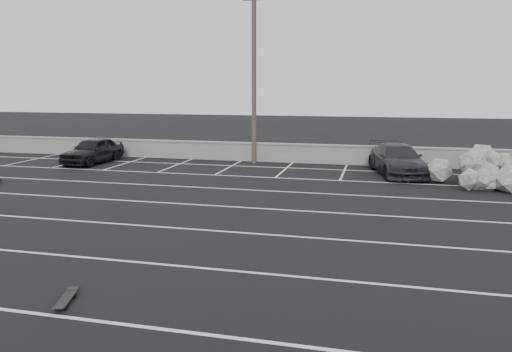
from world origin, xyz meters
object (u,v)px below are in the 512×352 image
(utility_pole, at_px, (254,77))
(car_left, at_px, (93,150))
(car_right, at_px, (398,160))
(trash_bin, at_px, (467,162))
(riprap_pile, at_px, (505,175))
(skateboard, at_px, (66,300))

(utility_pole, bearing_deg, car_left, -165.99)
(car_left, height_order, car_right, car_right)
(car_right, relative_size, utility_pole, 0.54)
(trash_bin, xyz_separation_m, riprap_pile, (0.77, -4.49, 0.11))
(trash_bin, bearing_deg, car_left, -172.63)
(riprap_pile, bearing_deg, trash_bin, 99.72)
(riprap_pile, distance_m, skateboard, 18.31)
(car_right, bearing_deg, utility_pole, 152.29)
(riprap_pile, bearing_deg, car_left, 174.69)
(car_right, distance_m, utility_pole, 8.84)
(utility_pole, distance_m, riprap_pile, 13.30)
(riprap_pile, bearing_deg, utility_pole, 161.10)
(car_left, bearing_deg, car_right, 4.96)
(utility_pole, height_order, skateboard, utility_pole)
(car_right, bearing_deg, car_left, 167.26)
(trash_bin, distance_m, riprap_pile, 4.55)
(car_right, relative_size, trash_bin, 6.19)
(car_left, xyz_separation_m, trash_bin, (19.87, 2.57, -0.31))
(trash_bin, relative_size, skateboard, 0.93)
(utility_pole, xyz_separation_m, trash_bin, (11.17, 0.40, -4.33))
(car_left, xyz_separation_m, riprap_pile, (20.64, -1.92, -0.19))
(trash_bin, xyz_separation_m, skateboard, (-10.29, -19.07, -0.33))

